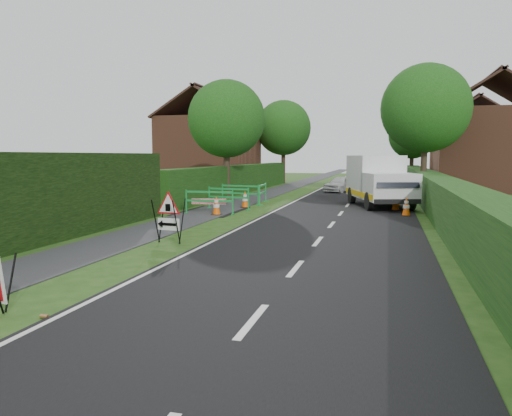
{
  "coord_description": "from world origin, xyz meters",
  "views": [
    {
      "loc": [
        4.35,
        -9.28,
        2.41
      ],
      "look_at": [
        0.87,
        3.89,
        0.98
      ],
      "focal_mm": 35.0,
      "sensor_mm": 36.0,
      "label": 1
    }
  ],
  "objects": [
    {
      "name": "hedge_west_far",
      "position": [
        -5.0,
        22.0,
        0.0
      ],
      "size": [
        1.0,
        24.0,
        1.8
      ],
      "primitive_type": "cube",
      "color": "#14380F",
      "rests_on": "ground"
    },
    {
      "name": "ped_barrier_3",
      "position": [
        -1.75,
        15.16,
        0.63
      ],
      "size": [
        0.53,
        2.08,
        1.0
      ],
      "rotation": [
        0.0,
        0.0,
        1.66
      ],
      "color": "#1A8F3B",
      "rests_on": "ground"
    },
    {
      "name": "triangle_sign",
      "position": [
        -1.44,
        3.15,
        0.85
      ],
      "size": [
        0.94,
        0.94,
        1.22
      ],
      "rotation": [
        0.0,
        0.0,
        -0.14
      ],
      "color": "black",
      "rests_on": "ground"
    },
    {
      "name": "tree_fw",
      "position": [
        -4.6,
        34.0,
        4.83
      ],
      "size": [
        4.8,
        4.8,
        7.24
      ],
      "color": "#2D2116",
      "rests_on": "ground"
    },
    {
      "name": "footpath",
      "position": [
        -3.0,
        35.0,
        0.01
      ],
      "size": [
        2.0,
        90.0,
        0.02
      ],
      "primitive_type": "cube",
      "color": "#2D2D30",
      "rests_on": "ground"
    },
    {
      "name": "road_surface",
      "position": [
        2.5,
        35.0,
        0.0
      ],
      "size": [
        6.0,
        90.0,
        0.02
      ],
      "primitive_type": "cube",
      "color": "black",
      "rests_on": "ground"
    },
    {
      "name": "hedge_east",
      "position": [
        6.5,
        16.0,
        0.0
      ],
      "size": [
        1.2,
        50.0,
        1.5
      ],
      "primitive_type": "cube",
      "color": "#14380F",
      "rests_on": "ground"
    },
    {
      "name": "redwhite_plank",
      "position": [
        -3.07,
        10.86,
        0.0
      ],
      "size": [
        1.48,
        0.31,
        0.25
      ],
      "primitive_type": "cube",
      "rotation": [
        0.0,
        0.0,
        0.18
      ],
      "color": "red",
      "rests_on": "ground"
    },
    {
      "name": "works_van",
      "position": [
        3.94,
        15.08,
        1.28
      ],
      "size": [
        3.51,
        5.65,
        2.42
      ],
      "rotation": [
        0.0,
        0.0,
        0.3
      ],
      "color": "silver",
      "rests_on": "ground"
    },
    {
      "name": "litter_can",
      "position": [
        -0.53,
        -3.14,
        0.0
      ],
      "size": [
        0.12,
        0.07,
        0.07
      ],
      "primitive_type": "cylinder",
      "rotation": [
        0.0,
        1.57,
        0.0
      ],
      "color": "#BF7F4C",
      "rests_on": "ground"
    },
    {
      "name": "tree_fe",
      "position": [
        6.4,
        38.0,
        4.22
      ],
      "size": [
        4.2,
        4.2,
        6.33
      ],
      "color": "#2D2116",
      "rests_on": "ground"
    },
    {
      "name": "ground",
      "position": [
        0.0,
        0.0,
        0.0
      ],
      "size": [
        120.0,
        120.0,
        0.0
      ],
      "primitive_type": "plane",
      "color": "#234614",
      "rests_on": "ground"
    },
    {
      "name": "house_west",
      "position": [
        -10.0,
        30.0,
        2.9
      ],
      "size": [
        7.5,
        7.4,
        7.88
      ],
      "color": "brown",
      "rests_on": "ground"
    },
    {
      "name": "tree_ne",
      "position": [
        6.4,
        22.0,
        5.17
      ],
      "size": [
        5.2,
        5.2,
        7.79
      ],
      "color": "#2D2116",
      "rests_on": "ground"
    },
    {
      "name": "hatchback_car",
      "position": [
        1.37,
        24.12,
        0.54
      ],
      "size": [
        2.39,
        3.43,
        1.08
      ],
      "primitive_type": "imported",
      "rotation": [
        0.0,
        0.0,
        -0.39
      ],
      "color": "silver",
      "rests_on": "ground"
    },
    {
      "name": "ped_barrier_2",
      "position": [
        -2.7,
        14.32,
        0.63
      ],
      "size": [
        2.09,
        0.73,
        1.0
      ],
      "rotation": [
        0.0,
        0.0,
        -0.19
      ],
      "color": "#1A8F3B",
      "rests_on": "ground"
    },
    {
      "name": "ped_barrier_0",
      "position": [
        -2.77,
        10.07,
        0.63
      ],
      "size": [
        2.07,
        0.45,
        1.0
      ],
      "rotation": [
        0.0,
        0.0,
        0.05
      ],
      "color": "#1A8F3B",
      "rests_on": "ground"
    },
    {
      "name": "traffic_cone_2",
      "position": [
        4.8,
        15.51,
        0.39
      ],
      "size": [
        0.38,
        0.38,
        0.79
      ],
      "color": "black",
      "rests_on": "ground"
    },
    {
      "name": "traffic_cone_1",
      "position": [
        4.72,
        13.45,
        0.39
      ],
      "size": [
        0.38,
        0.38,
        0.79
      ],
      "color": "black",
      "rests_on": "ground"
    },
    {
      "name": "traffic_cone_0",
      "position": [
        5.1,
        11.42,
        0.39
      ],
      "size": [
        0.38,
        0.38,
        0.79
      ],
      "color": "black",
      "rests_on": "ground"
    },
    {
      "name": "house_east_b",
      "position": [
        12.0,
        42.0,
        2.9
      ],
      "size": [
        7.5,
        7.4,
        7.88
      ],
      "color": "brown",
      "rests_on": "ground"
    },
    {
      "name": "house_east_a",
      "position": [
        11.0,
        28.0,
        2.9
      ],
      "size": [
        7.5,
        7.4,
        7.88
      ],
      "color": "brown",
      "rests_on": "ground"
    },
    {
      "name": "tree_nw",
      "position": [
        -4.6,
        18.0,
        4.48
      ],
      "size": [
        4.4,
        4.4,
        6.7
      ],
      "color": "#2D2116",
      "rests_on": "ground"
    },
    {
      "name": "traffic_cone_4",
      "position": [
        -2.04,
        12.89,
        0.39
      ],
      "size": [
        0.38,
        0.38,
        0.79
      ],
      "color": "black",
      "rests_on": "ground"
    },
    {
      "name": "traffic_cone_3",
      "position": [
        -2.36,
        9.8,
        0.39
      ],
      "size": [
        0.38,
        0.38,
        0.79
      ],
      "color": "black",
      "rests_on": "ground"
    },
    {
      "name": "ped_barrier_1",
      "position": [
        -2.56,
        12.01,
        0.63
      ],
      "size": [
        2.09,
        0.72,
        1.0
      ],
      "rotation": [
        0.0,
        0.0,
        -0.18
      ],
      "color": "#1A8F3B",
      "rests_on": "ground"
    }
  ]
}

